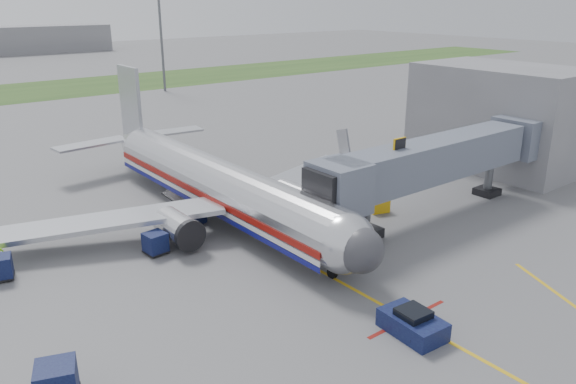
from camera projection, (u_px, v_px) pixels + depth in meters
ground at (355, 290)px, 33.10m from camera, size 400.00×400.00×0.00m
apron_markings at (461, 348)px, 27.60m from camera, size 21.52×50.00×0.01m
airliner at (218, 184)px, 43.56m from camera, size 32.10×35.67×10.25m
jet_bridge at (432, 162)px, 42.85m from camera, size 25.30×4.00×6.90m
terminal at (500, 116)px, 56.38m from camera, size 10.00×16.00×10.00m
light_mast_right at (161, 30)px, 99.86m from camera, size 2.00×0.44×20.40m
pushback_tug at (413, 323)px, 28.66m from camera, size 2.24×3.44×1.38m
baggage_cart_a at (155, 243)px, 37.57m from camera, size 1.52×1.52×1.49m
baggage_cart_b at (57, 384)px, 23.64m from camera, size 2.17×2.17×1.83m
baggage_cart_c at (0, 268)px, 34.15m from camera, size 1.71×1.71×1.50m
belt_loader at (186, 214)px, 43.40m from camera, size 2.08×4.02×1.89m
ground_power_cart at (379, 205)px, 44.99m from camera, size 1.76×1.43×1.22m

